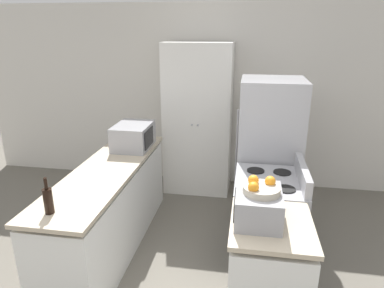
{
  "coord_description": "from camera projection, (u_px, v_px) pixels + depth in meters",
  "views": [
    {
      "loc": [
        0.58,
        -1.79,
        2.25
      ],
      "look_at": [
        0.0,
        1.71,
        1.05
      ],
      "focal_mm": 32.0,
      "sensor_mm": 36.0,
      "label": 1
    }
  ],
  "objects": [
    {
      "name": "fruit_bowl",
      "position": [
        261.0,
        188.0,
        2.43
      ],
      "size": [
        0.27,
        0.27,
        0.11
      ],
      "color": "#B2A893",
      "rests_on": "toaster_oven"
    },
    {
      "name": "stove",
      "position": [
        266.0,
        222.0,
        3.33
      ],
      "size": [
        0.66,
        0.78,
        1.07
      ],
      "color": "#9E9EA3",
      "rests_on": "ground_plane"
    },
    {
      "name": "microwave",
      "position": [
        133.0,
        136.0,
        4.01
      ],
      "size": [
        0.41,
        0.53,
        0.28
      ],
      "color": "#939399",
      "rests_on": "counter_left"
    },
    {
      "name": "counter_right",
      "position": [
        267.0,
        276.0,
        2.64
      ],
      "size": [
        0.6,
        0.7,
        0.91
      ],
      "color": "silver",
      "rests_on": "ground_plane"
    },
    {
      "name": "wine_bottle",
      "position": [
        48.0,
        200.0,
        2.58
      ],
      "size": [
        0.07,
        0.07,
        0.29
      ],
      "color": "black",
      "rests_on": "counter_left"
    },
    {
      "name": "counter_left",
      "position": [
        110.0,
        209.0,
        3.61
      ],
      "size": [
        0.6,
        2.25,
        0.91
      ],
      "color": "silver",
      "rests_on": "ground_plane"
    },
    {
      "name": "refrigerator",
      "position": [
        268.0,
        155.0,
        3.93
      ],
      "size": [
        0.71,
        0.7,
        1.74
      ],
      "color": "#A3A3A8",
      "rests_on": "ground_plane"
    },
    {
      "name": "toaster_oven",
      "position": [
        258.0,
        206.0,
        2.49
      ],
      "size": [
        0.34,
        0.43,
        0.23
      ],
      "color": "#939399",
      "rests_on": "counter_right"
    },
    {
      "name": "pantry_cabinet",
      "position": [
        198.0,
        119.0,
        4.78
      ],
      "size": [
        0.91,
        0.59,
        2.09
      ],
      "color": "white",
      "rests_on": "ground_plane"
    },
    {
      "name": "wall_back",
      "position": [
        208.0,
        97.0,
        5.0
      ],
      "size": [
        7.0,
        0.06,
        2.6
      ],
      "color": "silver",
      "rests_on": "ground_plane"
    }
  ]
}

